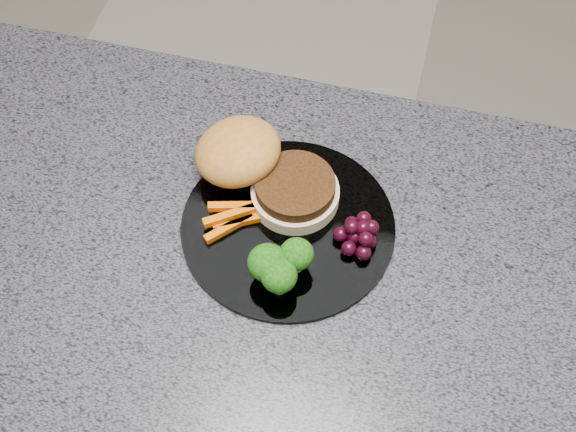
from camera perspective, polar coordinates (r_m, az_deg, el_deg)
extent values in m
cube|color=brown|center=(1.37, 3.79, -14.45)|extent=(1.20, 0.60, 0.86)
cube|color=#484751|center=(0.95, 5.29, -5.65)|extent=(1.20, 0.60, 0.04)
cylinder|color=white|center=(0.97, 0.00, -0.75)|extent=(0.26, 0.26, 0.01)
cylinder|color=beige|center=(0.98, 0.51, 1.56)|extent=(0.12, 0.12, 0.02)
cylinder|color=#3B1E0B|center=(0.97, 0.52, 2.16)|extent=(0.11, 0.11, 0.02)
ellipsoid|color=#A26F28|center=(0.99, -3.58, 4.36)|extent=(0.12, 0.12, 0.06)
cube|color=#D25A03|center=(0.98, -3.93, 0.16)|extent=(0.06, 0.05, 0.01)
cube|color=#D25A03|center=(0.97, -3.49, -0.37)|extent=(0.06, 0.04, 0.01)
cube|color=#D25A03|center=(0.96, -4.25, -0.82)|extent=(0.05, 0.05, 0.01)
cube|color=#D25A03|center=(0.97, -3.80, 0.68)|extent=(0.07, 0.03, 0.01)
cube|color=#D25A03|center=(0.96, -4.21, 0.04)|extent=(0.06, 0.05, 0.01)
cylinder|color=#528530|center=(0.92, -1.43, -4.09)|extent=(0.02, 0.02, 0.02)
ellipsoid|color=#113B08|center=(0.90, -1.47, -3.34)|extent=(0.05, 0.05, 0.04)
cylinder|color=#528530|center=(0.93, 0.61, -3.42)|extent=(0.01, 0.01, 0.02)
ellipsoid|color=#113B08|center=(0.91, 0.62, -2.72)|extent=(0.04, 0.04, 0.04)
cylinder|color=#528530|center=(0.92, -0.63, -4.96)|extent=(0.01, 0.01, 0.02)
ellipsoid|color=#113B08|center=(0.90, -0.64, -4.26)|extent=(0.04, 0.04, 0.04)
sphere|color=black|center=(0.95, 4.78, -1.47)|extent=(0.02, 0.02, 0.02)
sphere|color=black|center=(0.95, 5.82, -1.78)|extent=(0.02, 0.02, 0.02)
sphere|color=black|center=(0.96, 5.87, -0.88)|extent=(0.02, 0.02, 0.02)
sphere|color=black|center=(0.96, 4.57, -0.56)|extent=(0.02, 0.02, 0.02)
sphere|color=black|center=(0.95, 3.78, -1.30)|extent=(0.02, 0.02, 0.02)
sphere|color=black|center=(0.94, 4.35, -2.30)|extent=(0.02, 0.02, 0.02)
sphere|color=black|center=(0.94, 5.41, -2.61)|extent=(0.02, 0.02, 0.02)
sphere|color=black|center=(0.94, 5.38, -0.84)|extent=(0.02, 0.02, 0.02)
sphere|color=black|center=(0.94, 4.58, -0.78)|extent=(0.02, 0.02, 0.02)
sphere|color=black|center=(0.94, 5.56, -1.63)|extent=(0.02, 0.02, 0.02)
sphere|color=black|center=(0.95, 5.42, -0.17)|extent=(0.02, 0.02, 0.02)
sphere|color=black|center=(0.94, 5.97, -0.80)|extent=(0.02, 0.02, 0.02)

